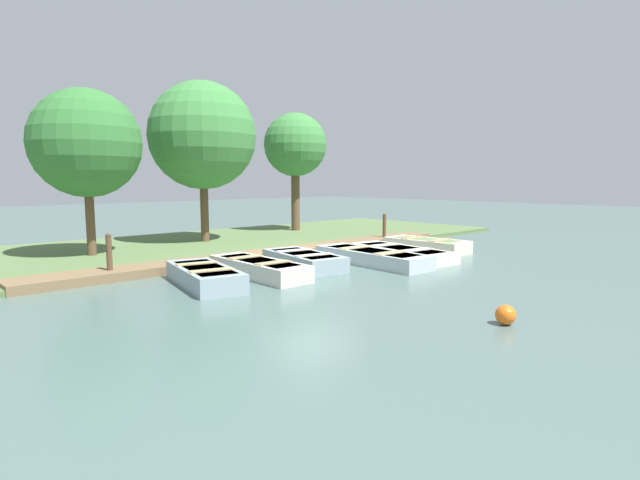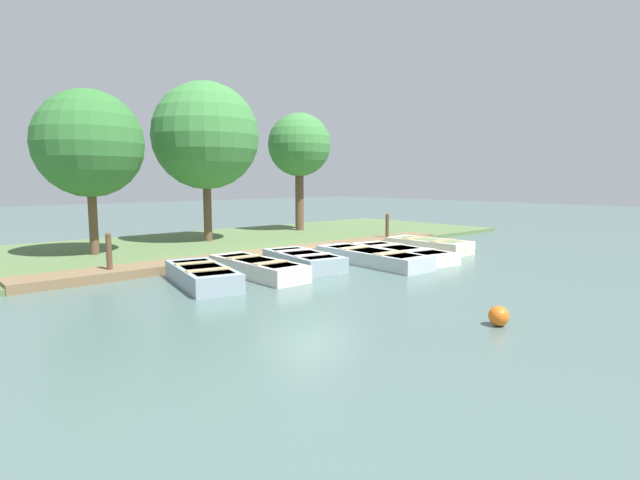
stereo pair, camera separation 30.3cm
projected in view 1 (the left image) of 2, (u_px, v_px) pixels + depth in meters
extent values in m
plane|color=#4C6660|center=(310.00, 263.00, 14.05)|extent=(80.00, 80.00, 0.00)
cube|color=#567042|center=(216.00, 244.00, 17.65)|extent=(8.00, 24.00, 0.13)
cube|color=brown|center=(277.00, 253.00, 15.12)|extent=(1.07, 14.43, 0.22)
cube|color=#8C9EA8|center=(205.00, 276.00, 10.98)|extent=(2.81, 1.58, 0.41)
cube|color=teal|center=(204.00, 268.00, 10.96)|extent=(2.30, 1.25, 0.03)
cube|color=tan|center=(212.00, 270.00, 10.52)|extent=(0.46, 0.98, 0.03)
cube|color=tan|center=(197.00, 263.00, 11.39)|extent=(0.46, 0.98, 0.03)
cube|color=beige|center=(259.00, 268.00, 12.01)|extent=(3.04, 1.04, 0.40)
cube|color=beige|center=(259.00, 261.00, 11.99)|extent=(2.49, 0.81, 0.03)
cube|color=tan|center=(273.00, 263.00, 11.56)|extent=(0.32, 0.89, 0.03)
cube|color=tan|center=(245.00, 257.00, 12.41)|extent=(0.32, 0.89, 0.03)
cube|color=#8C9EA8|center=(304.00, 260.00, 13.20)|extent=(2.76, 1.54, 0.40)
cube|color=#994C33|center=(304.00, 254.00, 13.18)|extent=(2.26, 1.22, 0.03)
cube|color=beige|center=(314.00, 255.00, 12.77)|extent=(0.43, 1.06, 0.03)
cube|color=beige|center=(294.00, 250.00, 13.59)|extent=(0.43, 1.06, 0.03)
cube|color=#B2BCC1|center=(372.00, 257.00, 13.78)|extent=(3.63, 1.28, 0.38)
cube|color=#994C33|center=(372.00, 251.00, 13.75)|extent=(2.98, 1.01, 0.03)
cube|color=tan|center=(390.00, 253.00, 13.23)|extent=(0.41, 1.01, 0.03)
cube|color=tan|center=(355.00, 247.00, 14.27)|extent=(0.41, 1.01, 0.03)
cube|color=silver|center=(401.00, 253.00, 14.80)|extent=(3.61, 1.63, 0.32)
cube|color=teal|center=(401.00, 248.00, 14.79)|extent=(2.96, 1.29, 0.03)
cube|color=beige|center=(418.00, 250.00, 14.24)|extent=(0.50, 1.08, 0.03)
cube|color=beige|center=(386.00, 245.00, 15.32)|extent=(0.50, 1.08, 0.03)
cube|color=beige|center=(426.00, 245.00, 16.26)|extent=(2.73, 1.22, 0.40)
cube|color=#6B7F51|center=(427.00, 240.00, 16.23)|extent=(2.23, 0.96, 0.03)
cube|color=tan|center=(440.00, 240.00, 15.87)|extent=(0.30, 1.06, 0.03)
cube|color=tan|center=(413.00, 237.00, 16.59)|extent=(0.30, 1.06, 0.03)
cylinder|color=brown|center=(109.00, 258.00, 11.63)|extent=(0.13, 0.13, 1.01)
sphere|color=brown|center=(108.00, 235.00, 11.57)|extent=(0.12, 0.12, 0.12)
cylinder|color=brown|center=(384.00, 229.00, 18.44)|extent=(0.13, 0.13, 1.01)
sphere|color=brown|center=(385.00, 215.00, 18.38)|extent=(0.12, 0.12, 0.12)
sphere|color=orange|center=(506.00, 315.00, 8.01)|extent=(0.33, 0.33, 0.33)
cylinder|color=brown|center=(90.00, 217.00, 14.43)|extent=(0.25, 0.25, 2.51)
sphere|color=#337033|center=(86.00, 143.00, 14.18)|extent=(3.08, 3.08, 3.08)
cylinder|color=brown|center=(204.00, 205.00, 17.73)|extent=(0.29, 0.29, 2.82)
sphere|color=#3D7F3D|center=(202.00, 136.00, 17.43)|extent=(3.75, 3.75, 3.75)
cylinder|color=brown|center=(295.00, 198.00, 21.65)|extent=(0.37, 0.37, 3.07)
sphere|color=#3D7F3D|center=(295.00, 145.00, 21.38)|extent=(2.70, 2.70, 2.70)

